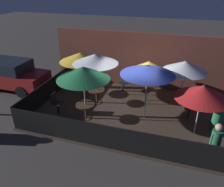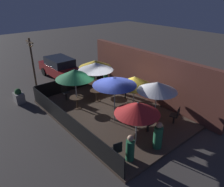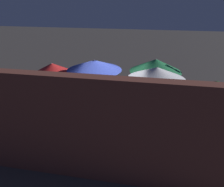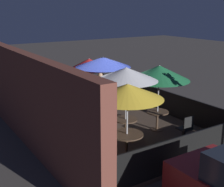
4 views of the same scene
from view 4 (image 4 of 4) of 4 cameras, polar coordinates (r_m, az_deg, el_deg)
ground_plane at (r=12.06m, az=-1.19°, el=-5.89°), size 60.00×60.00×0.00m
patio_deck at (r=12.04m, az=-1.19°, el=-5.62°), size 8.31×5.49×0.12m
building_wall at (r=10.40m, az=-15.31°, el=-1.06°), size 9.91×0.36×3.05m
fence_front at (r=13.41m, az=8.66°, el=-1.18°), size 8.11×0.05×0.95m
fence_side_left at (r=8.88m, az=13.11°, el=-10.22°), size 0.05×5.29×0.95m
patio_umbrella_0 at (r=9.93m, az=2.59°, el=3.57°), size 2.06×2.06×2.44m
patio_umbrella_1 at (r=10.85m, az=8.61°, el=3.77°), size 2.13×2.13×2.36m
patio_umbrella_2 at (r=8.75m, az=2.84°, el=0.39°), size 2.08×2.08×2.21m
patio_umbrella_3 at (r=12.86m, az=-10.76°, el=4.91°), size 1.98×1.98×2.21m
patio_umbrella_4 at (r=11.47m, az=-7.81°, el=2.69°), size 2.04×2.04×2.03m
patio_umbrella_5 at (r=14.33m, az=-4.19°, el=5.40°), size 1.95×1.95×2.04m
patio_umbrella_6 at (r=12.25m, az=-1.65°, el=5.77°), size 2.18×2.18×2.41m
dining_table_0 at (r=10.39m, az=2.48°, el=-5.45°), size 0.79×0.79×0.71m
dining_table_1 at (r=11.26m, az=8.29°, el=-3.97°), size 0.80×0.80×0.70m
dining_table_2 at (r=9.22m, az=2.72°, el=-8.18°), size 0.97×0.97×0.71m
patio_chair_0 at (r=10.36m, az=-7.97°, el=-6.02°), size 0.54×0.54×0.92m
patio_chair_1 at (r=13.73m, az=-14.23°, el=-0.96°), size 0.51×0.51×0.92m
patio_chair_2 at (r=13.99m, az=-7.57°, el=-0.25°), size 0.41×0.41×0.94m
patio_chair_3 at (r=15.50m, az=-0.13°, el=1.34°), size 0.48×0.48×0.91m
patio_chair_4 at (r=10.31m, az=13.31°, el=-6.24°), size 0.41×0.41×0.95m
patron_0 at (r=8.78m, az=-1.90°, el=-9.04°), size 0.44×0.44×1.32m
patron_1 at (r=15.05m, az=-7.28°, el=1.07°), size 0.52×0.52×1.26m
patron_2 at (r=15.55m, az=-2.15°, el=1.51°), size 0.49×0.49×1.16m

